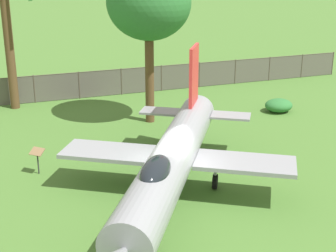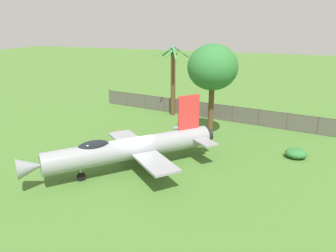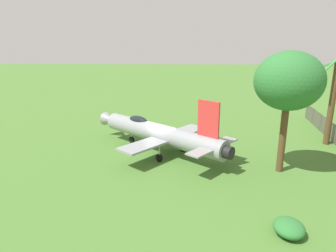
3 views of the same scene
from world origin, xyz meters
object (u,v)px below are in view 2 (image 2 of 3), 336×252
Objects in this scene: palm_tree at (173,81)px; info_plaque at (118,133)px; shade_tree at (213,68)px; shrub_near_fence at (296,153)px; display_jet at (127,149)px.

palm_tree is 10.89m from info_plaque.
shade_tree is 9.12m from palm_tree.
shade_tree reaches higher than shrub_near_fence.
palm_tree is at bearing 149.25° from shrub_near_fence.
shade_tree reaches higher than display_jet.
palm_tree is at bearing 134.72° from shade_tree.
shrub_near_fence is at bearing -30.75° from palm_tree.
shrub_near_fence is (13.77, -8.19, -3.59)m from palm_tree.
info_plaque reaches higher than shrub_near_fence.
info_plaque is (-7.34, -4.14, -5.67)m from shade_tree.
shrub_near_fence is at bearing -14.48° from shade_tree.
palm_tree is (-2.55, 15.39, 2.26)m from display_jet.
shade_tree is 5.05× the size of shrub_near_fence.
palm_tree is 6.78× the size of info_plaque.
info_plaque is at bearing -171.72° from shrub_near_fence.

